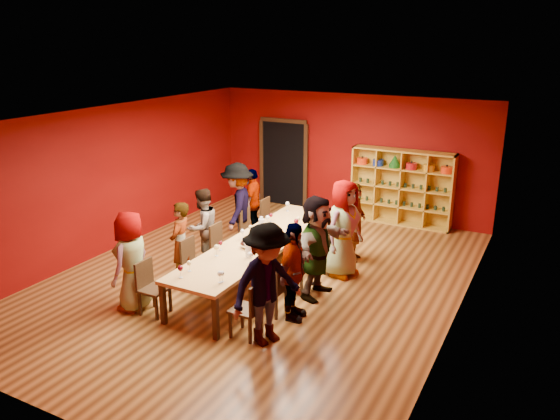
# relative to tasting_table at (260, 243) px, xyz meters

# --- Properties ---
(room_shell) EXTENTS (7.10, 9.10, 3.04)m
(room_shell) POSITION_rel_tasting_table_xyz_m (0.00, 0.00, 0.80)
(room_shell) COLOR brown
(room_shell) RESTS_ON ground
(tasting_table) EXTENTS (1.10, 4.50, 0.75)m
(tasting_table) POSITION_rel_tasting_table_xyz_m (0.00, 0.00, 0.00)
(tasting_table) COLOR tan
(tasting_table) RESTS_ON ground
(doorway) EXTENTS (1.40, 0.17, 2.30)m
(doorway) POSITION_rel_tasting_table_xyz_m (-1.80, 4.43, 0.42)
(doorway) COLOR black
(doorway) RESTS_ON ground
(shelving_unit) EXTENTS (2.40, 0.40, 1.80)m
(shelving_unit) POSITION_rel_tasting_table_xyz_m (1.40, 4.32, 0.28)
(shelving_unit) COLOR gold
(shelving_unit) RESTS_ON ground
(chair_person_left_0) EXTENTS (0.42, 0.42, 0.89)m
(chair_person_left_0) POSITION_rel_tasting_table_xyz_m (-0.91, -1.97, -0.20)
(chair_person_left_0) COLOR black
(chair_person_left_0) RESTS_ON ground
(person_left_0) EXTENTS (0.54, 0.86, 1.67)m
(person_left_0) POSITION_rel_tasting_table_xyz_m (-1.26, -1.97, 0.13)
(person_left_0) COLOR #547EAE
(person_left_0) RESTS_ON ground
(chair_person_left_1) EXTENTS (0.42, 0.42, 0.89)m
(chair_person_left_1) POSITION_rel_tasting_table_xyz_m (-0.91, -0.82, -0.20)
(chair_person_left_1) COLOR black
(chair_person_left_1) RESTS_ON ground
(person_left_1) EXTENTS (0.54, 0.65, 1.53)m
(person_left_1) POSITION_rel_tasting_table_xyz_m (-1.17, -0.82, 0.07)
(person_left_1) COLOR #537BAC
(person_left_1) RESTS_ON ground
(chair_person_left_2) EXTENTS (0.42, 0.42, 0.89)m
(chair_person_left_2) POSITION_rel_tasting_table_xyz_m (-0.91, 0.07, -0.20)
(chair_person_left_2) COLOR black
(chair_person_left_2) RESTS_ON ground
(person_left_2) EXTENTS (0.52, 0.80, 1.54)m
(person_left_2) POSITION_rel_tasting_table_xyz_m (-1.32, 0.07, 0.07)
(person_left_2) COLOR #C58488
(person_left_2) RESTS_ON ground
(chair_person_left_3) EXTENTS (0.42, 0.42, 0.89)m
(chair_person_left_3) POSITION_rel_tasting_table_xyz_m (-0.91, 1.13, -0.20)
(chair_person_left_3) COLOR black
(chair_person_left_3) RESTS_ON ground
(person_left_3) EXTENTS (0.90, 1.29, 1.84)m
(person_left_3) POSITION_rel_tasting_table_xyz_m (-1.19, 1.13, 0.22)
(person_left_3) COLOR #15163A
(person_left_3) RESTS_ON ground
(chair_person_left_4) EXTENTS (0.42, 0.42, 0.89)m
(chair_person_left_4) POSITION_rel_tasting_table_xyz_m (-0.91, 2.00, -0.20)
(chair_person_left_4) COLOR black
(chair_person_left_4) RESTS_ON ground
(person_left_4) EXTENTS (0.61, 0.97, 1.53)m
(person_left_4) POSITION_rel_tasting_table_xyz_m (-1.33, 2.00, 0.07)
(person_left_4) COLOR silver
(person_left_4) RESTS_ON ground
(chair_person_right_0) EXTENTS (0.42, 0.42, 0.89)m
(chair_person_right_0) POSITION_rel_tasting_table_xyz_m (0.91, -1.87, -0.20)
(chair_person_right_0) COLOR black
(chair_person_right_0) RESTS_ON ground
(person_right_0) EXTENTS (0.92, 1.29, 1.84)m
(person_right_0) POSITION_rel_tasting_table_xyz_m (1.19, -1.87, 0.22)
(person_right_0) COLOR #141837
(person_right_0) RESTS_ON ground
(chair_person_right_1) EXTENTS (0.42, 0.42, 0.89)m
(chair_person_right_1) POSITION_rel_tasting_table_xyz_m (0.91, -1.07, -0.20)
(chair_person_right_1) COLOR black
(chair_person_right_1) RESTS_ON ground
(person_right_1) EXTENTS (0.55, 0.99, 1.61)m
(person_right_1) POSITION_rel_tasting_table_xyz_m (1.21, -1.07, 0.10)
(person_right_1) COLOR #BE7F86
(person_right_1) RESTS_ON ground
(chair_person_right_2) EXTENTS (0.42, 0.42, 0.89)m
(chair_person_right_2) POSITION_rel_tasting_table_xyz_m (0.91, -0.15, -0.20)
(chair_person_right_2) COLOR black
(chair_person_right_2) RESTS_ON ground
(person_right_2) EXTENTS (0.57, 1.69, 1.80)m
(person_right_2) POSITION_rel_tasting_table_xyz_m (1.20, -0.15, 0.20)
(person_right_2) COLOR #BF8087
(person_right_2) RESTS_ON ground
(chair_person_right_3) EXTENTS (0.42, 0.42, 0.89)m
(chair_person_right_3) POSITION_rel_tasting_table_xyz_m (0.91, 0.87, -0.20)
(chair_person_right_3) COLOR black
(chair_person_right_3) RESTS_ON ground
(person_right_3) EXTENTS (0.72, 1.00, 1.84)m
(person_right_3) POSITION_rel_tasting_table_xyz_m (1.28, 0.87, 0.22)
(person_right_3) COLOR #557AAF
(person_right_3) RESTS_ON ground
(chair_person_right_4) EXTENTS (0.42, 0.42, 0.89)m
(chair_person_right_4) POSITION_rel_tasting_table_xyz_m (0.91, 1.66, -0.20)
(chair_person_right_4) COLOR black
(chair_person_right_4) RESTS_ON ground
(person_right_4) EXTENTS (0.52, 0.65, 1.60)m
(person_right_4) POSITION_rel_tasting_table_xyz_m (1.23, 1.66, 0.10)
(person_right_4) COLOR #C58492
(person_right_4) RESTS_ON ground
(wine_glass_0) EXTENTS (0.08, 0.08, 0.20)m
(wine_glass_0) POSITION_rel_tasting_table_xyz_m (0.38, -0.98, 0.20)
(wine_glass_0) COLOR silver
(wine_glass_0) RESTS_ON tasting_table
(wine_glass_1) EXTENTS (0.08, 0.08, 0.21)m
(wine_glass_1) POSITION_rel_tasting_table_xyz_m (-0.27, -1.97, 0.20)
(wine_glass_1) COLOR silver
(wine_glass_1) RESTS_ON tasting_table
(wine_glass_2) EXTENTS (0.07, 0.07, 0.18)m
(wine_glass_2) POSITION_rel_tasting_table_xyz_m (-0.33, 1.03, 0.18)
(wine_glass_2) COLOR silver
(wine_glass_2) RESTS_ON tasting_table
(wine_glass_3) EXTENTS (0.08, 0.08, 0.20)m
(wine_glass_3) POSITION_rel_tasting_table_xyz_m (0.31, -0.13, 0.20)
(wine_glass_3) COLOR silver
(wine_glass_3) RESTS_ON tasting_table
(wine_glass_4) EXTENTS (0.07, 0.07, 0.18)m
(wine_glass_4) POSITION_rel_tasting_table_xyz_m (0.37, -0.90, 0.18)
(wine_glass_4) COLOR silver
(wine_glass_4) RESTS_ON tasting_table
(wine_glass_5) EXTENTS (0.07, 0.07, 0.18)m
(wine_glass_5) POSITION_rel_tasting_table_xyz_m (-0.36, -0.73, 0.18)
(wine_glass_5) COLOR silver
(wine_glass_5) RESTS_ON tasting_table
(wine_glass_6) EXTENTS (0.09, 0.09, 0.22)m
(wine_glass_6) POSITION_rel_tasting_table_xyz_m (0.32, 0.84, 0.21)
(wine_glass_6) COLOR silver
(wine_glass_6) RESTS_ON tasting_table
(wine_glass_7) EXTENTS (0.08, 0.08, 0.20)m
(wine_glass_7) POSITION_rel_tasting_table_xyz_m (-0.29, 0.81, 0.20)
(wine_glass_7) COLOR silver
(wine_glass_7) RESTS_ON tasting_table
(wine_glass_8) EXTENTS (0.08, 0.08, 0.19)m
(wine_glass_8) POSITION_rel_tasting_table_xyz_m (-0.30, 0.18, 0.19)
(wine_glass_8) COLOR silver
(wine_glass_8) RESTS_ON tasting_table
(wine_glass_9) EXTENTS (0.09, 0.09, 0.22)m
(wine_glass_9) POSITION_rel_tasting_table_xyz_m (0.30, 1.65, 0.21)
(wine_glass_9) COLOR silver
(wine_glass_9) RESTS_ON tasting_table
(wine_glass_10) EXTENTS (0.08, 0.08, 0.20)m
(wine_glass_10) POSITION_rel_tasting_table_xyz_m (0.36, 1.92, 0.20)
(wine_glass_10) COLOR silver
(wine_glass_10) RESTS_ON tasting_table
(wine_glass_11) EXTENTS (0.08, 0.08, 0.21)m
(wine_glass_11) POSITION_rel_tasting_table_xyz_m (-0.28, -0.98, 0.20)
(wine_glass_11) COLOR silver
(wine_glass_11) RESTS_ON tasting_table
(wine_glass_12) EXTENTS (0.08, 0.08, 0.21)m
(wine_glass_12) POSITION_rel_tasting_table_xyz_m (0.28, 1.02, 0.20)
(wine_glass_12) COLOR silver
(wine_glass_12) RESTS_ON tasting_table
(wine_glass_13) EXTENTS (0.08, 0.08, 0.20)m
(wine_glass_13) POSITION_rel_tasting_table_xyz_m (-0.04, -0.37, 0.20)
(wine_glass_13) COLOR silver
(wine_glass_13) RESTS_ON tasting_table
(wine_glass_14) EXTENTS (0.07, 0.07, 0.19)m
(wine_glass_14) POSITION_rel_tasting_table_xyz_m (-0.30, -1.71, 0.19)
(wine_glass_14) COLOR silver
(wine_glass_14) RESTS_ON tasting_table
(wine_glass_15) EXTENTS (0.09, 0.09, 0.21)m
(wine_glass_15) POSITION_rel_tasting_table_xyz_m (-0.36, 1.80, 0.20)
(wine_glass_15) COLOR silver
(wine_glass_15) RESTS_ON tasting_table
(wine_glass_16) EXTENTS (0.08, 0.08, 0.19)m
(wine_glass_16) POSITION_rel_tasting_table_xyz_m (0.30, 0.16, 0.19)
(wine_glass_16) COLOR silver
(wine_glass_16) RESTS_ON tasting_table
(wine_glass_17) EXTENTS (0.08, 0.08, 0.19)m
(wine_glass_17) POSITION_rel_tasting_table_xyz_m (-0.33, -0.07, 0.19)
(wine_glass_17) COLOR silver
(wine_glass_17) RESTS_ON tasting_table
(wine_glass_18) EXTENTS (0.07, 0.07, 0.18)m
(wine_glass_18) POSITION_rel_tasting_table_xyz_m (0.37, -1.79, 0.18)
(wine_glass_18) COLOR silver
(wine_glass_18) RESTS_ON tasting_table
(wine_glass_19) EXTENTS (0.08, 0.08, 0.20)m
(wine_glass_19) POSITION_rel_tasting_table_xyz_m (0.36, -1.83, 0.19)
(wine_glass_19) COLOR silver
(wine_glass_19) RESTS_ON tasting_table
(spittoon_bowl) EXTENTS (0.30, 0.30, 0.16)m
(spittoon_bowl) POSITION_rel_tasting_table_xyz_m (-0.00, -0.39, 0.12)
(spittoon_bowl) COLOR silver
(spittoon_bowl) RESTS_ON tasting_table
(carafe_a) EXTENTS (0.13, 0.13, 0.28)m
(carafe_a) POSITION_rel_tasting_table_xyz_m (-0.24, 0.48, 0.18)
(carafe_a) COLOR silver
(carafe_a) RESTS_ON tasting_table
(carafe_b) EXTENTS (0.12, 0.12, 0.28)m
(carafe_b) POSITION_rel_tasting_table_xyz_m (0.23, -0.78, 0.18)
(carafe_b) COLOR silver
(carafe_b) RESTS_ON tasting_table
(wine_bottle) EXTENTS (0.08, 0.08, 0.30)m
(wine_bottle) POSITION_rel_tasting_table_xyz_m (0.16, 1.68, 0.16)
(wine_bottle) COLOR #14371B
(wine_bottle) RESTS_ON tasting_table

